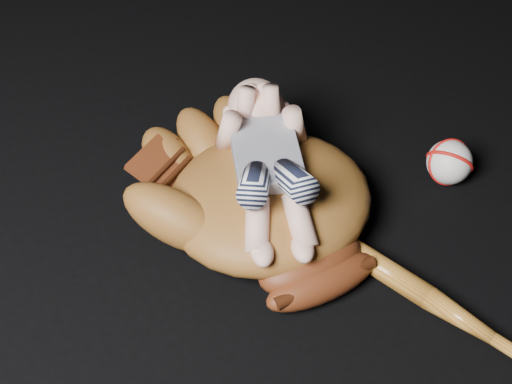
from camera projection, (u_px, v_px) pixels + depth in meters
baseball_glove at (269, 192)px, 1.19m from camera, size 0.51×0.56×0.16m
newborn_baby at (269, 163)px, 1.15m from camera, size 0.25×0.41×0.16m
baseball_bat at (442, 306)px, 1.09m from camera, size 0.24×0.38×0.04m
baseball at (450, 162)px, 1.29m from camera, size 0.11×0.11×0.08m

